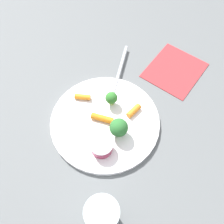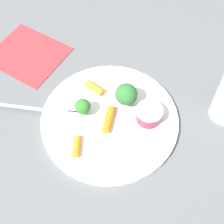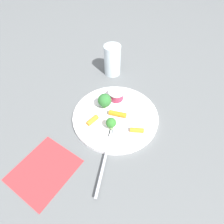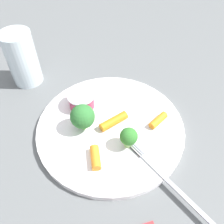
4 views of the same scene
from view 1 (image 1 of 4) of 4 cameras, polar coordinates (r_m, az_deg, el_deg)
name	(u,v)px [view 1 (image 1 of 4)]	position (r m, az deg, el deg)	size (l,w,h in m)	color
ground_plane	(105,123)	(0.65, -1.50, -2.39)	(2.40, 2.40, 0.00)	#5A5E5F
plate	(105,122)	(0.64, -1.51, -2.14)	(0.27, 0.27, 0.01)	white
sauce_cup	(102,147)	(0.59, -2.27, -7.52)	(0.05, 0.05, 0.03)	#922643
broccoli_floret_0	(112,98)	(0.64, 0.01, 2.97)	(0.03, 0.03, 0.04)	#8EB96B
broccoli_floret_1	(119,128)	(0.60, 1.49, -3.41)	(0.04, 0.04, 0.05)	#7DC559
carrot_stick_0	(103,117)	(0.63, -2.06, -1.18)	(0.02, 0.02, 0.05)	orange
carrot_stick_1	(83,97)	(0.67, -6.42, 3.26)	(0.01, 0.01, 0.04)	orange
carrot_stick_2	(134,111)	(0.65, 4.74, 0.29)	(0.02, 0.02, 0.04)	orange
fork	(119,73)	(0.72, 1.44, 8.41)	(0.20, 0.02, 0.00)	#ABADBA
drinking_glass	(103,218)	(0.52, -2.06, -21.92)	(0.06, 0.06, 0.12)	silver
napkin	(175,70)	(0.76, 13.45, 8.86)	(0.15, 0.14, 0.00)	#AC2F32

